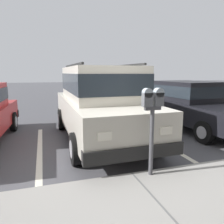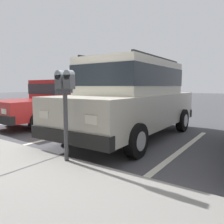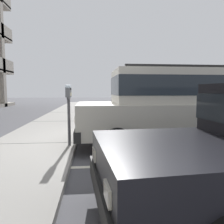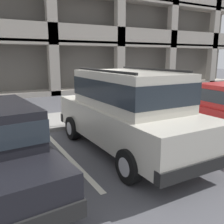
% 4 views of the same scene
% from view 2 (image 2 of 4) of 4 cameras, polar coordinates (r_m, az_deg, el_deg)
% --- Properties ---
extents(ground_plane, '(80.00, 80.00, 0.10)m').
position_cam_2_polar(ground_plane, '(4.23, -10.88, -12.48)').
color(ground_plane, '#4C4C51').
extents(sidewalk, '(40.00, 2.20, 0.12)m').
position_cam_2_polar(sidewalk, '(3.48, -27.01, -15.54)').
color(sidewalk, gray).
rests_on(sidewalk, ground_plane).
extents(parking_stall_lines, '(12.41, 4.80, 0.01)m').
position_cam_2_polar(parking_stall_lines, '(6.22, -11.56, -5.73)').
color(parking_stall_lines, silver).
rests_on(parking_stall_lines, ground_plane).
extents(silver_suv, '(2.07, 4.81, 2.03)m').
position_cam_2_polar(silver_suv, '(5.73, 5.37, 4.27)').
color(silver_suv, beige).
rests_on(silver_suv, ground_plane).
extents(dark_hatchback, '(2.02, 4.57, 1.54)m').
position_cam_2_polar(dark_hatchback, '(8.22, -13.34, 3.02)').
color(dark_hatchback, red).
rests_on(dark_hatchback, ground_plane).
extents(parking_meter_near, '(0.35, 0.12, 1.47)m').
position_cam_2_polar(parking_meter_near, '(3.55, -12.17, 4.61)').
color(parking_meter_near, '#47474C').
rests_on(parking_meter_near, sidewalk).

